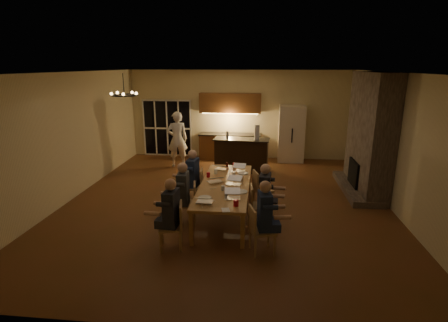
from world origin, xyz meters
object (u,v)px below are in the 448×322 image
chair_right_near (262,230)px  mug_front (223,188)px  bar_island (241,155)px  chair_left_mid (186,203)px  person_right_near (264,217)px  laptop_c (215,177)px  chair_left_far (194,187)px  person_left_near (172,214)px  laptop_e (222,165)px  can_right (242,178)px  person_right_mid (265,195)px  redcup_mid (208,175)px  laptop_a (205,197)px  dining_table (225,199)px  chandelier (124,95)px  can_cola (227,165)px  can_silver (226,193)px  laptop_f (239,167)px  person_left_mid (183,193)px  mug_back (216,172)px  bar_blender (257,132)px  chair_left_near (171,226)px  standing_person (177,139)px  laptop_d (234,180)px  chair_right_far (263,189)px  redcup_far (234,165)px  redcup_near (236,203)px  refrigerator (291,134)px  mug_mid (234,174)px  laptop_b (232,193)px  plate_far (243,173)px  plate_near (241,192)px  bar_bottle (227,135)px  person_left_far (193,177)px  plate_left (205,198)px

chair_right_near → mug_front: (-0.86, 1.19, 0.36)m
bar_island → chair_left_mid: (-0.98, -4.00, -0.10)m
person_right_near → laptop_c: (-1.14, 1.69, 0.17)m
chair_left_far → person_left_near: person_left_near is taller
laptop_e → can_right: laptop_e is taller
person_right_mid → redcup_mid: (-1.35, 0.91, 0.12)m
chair_left_mid → laptop_a: size_ratio=2.78×
dining_table → chandelier: bearing=-171.8°
chair_right_near → can_cola: chair_right_near is taller
dining_table → can_silver: 0.86m
laptop_f → can_cola: 0.50m
person_left_mid → mug_back: 1.39m
redcup_mid → bar_island: bearing=78.4°
bar_blender → can_cola: bearing=-117.4°
chandelier → can_right: (2.47, 0.56, -1.94)m
chair_left_near → can_right: chair_left_near is taller
person_left_near → standing_person: (-1.20, 5.48, 0.25)m
laptop_d → chair_left_far: bearing=161.1°
person_right_mid → laptop_d: size_ratio=4.31×
chair_left_far → can_cola: 1.15m
person_left_near → chair_right_far: bearing=147.1°
person_right_near → can_silver: person_right_near is taller
chair_left_near → redcup_far: bearing=150.4°
redcup_near → can_cola: same height
refrigerator → mug_mid: size_ratio=20.00×
dining_table → laptop_c: 0.57m
chair_right_far → person_right_mid: person_right_mid is taller
mug_front → can_right: 0.76m
chair_left_far → laptop_d: laptop_d is taller
chair_left_mid → person_left_mid: 0.25m
laptop_a → mug_front: size_ratio=3.20×
person_left_mid → redcup_mid: bearing=154.9°
laptop_d → redcup_mid: (-0.65, 0.47, -0.05)m
redcup_mid → laptop_b: bearing=-62.3°
laptop_c → plate_far: (0.62, 0.70, -0.10)m
chair_right_near → mug_mid: chair_right_near is taller
person_left_near → laptop_b: 1.32m
person_left_near → can_cola: (0.74, 3.00, 0.12)m
person_left_near → plate_near: size_ratio=4.96×
refrigerator → laptop_e: (-2.06, -3.81, -0.14)m
laptop_c → can_cola: laptop_c is taller
laptop_a → redcup_far: 2.50m
bar_island → person_right_near: 5.11m
laptop_f → bar_bottle: (-0.53, 2.45, 0.34)m
person_left_far → plate_left: person_left_far is taller
person_left_far → can_silver: person_left_far is taller
person_left_far → laptop_f: bearing=116.8°
redcup_near → chair_left_far: bearing=122.7°
mug_mid → plate_near: bearing=-77.3°
laptop_d → can_silver: bearing=-86.7°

